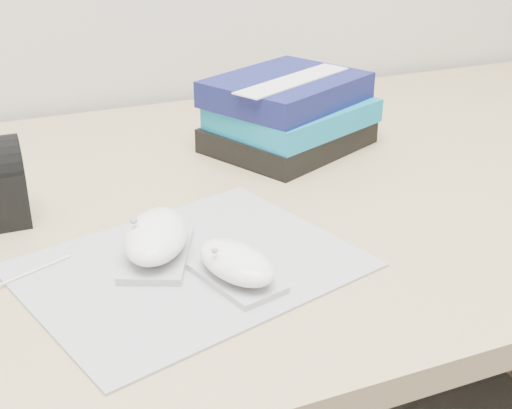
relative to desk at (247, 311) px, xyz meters
name	(u,v)px	position (x,y,z in m)	size (l,w,h in m)	color
desk	(247,311)	(0.00, 0.00, 0.00)	(1.60, 0.80, 0.73)	tan
mousepad	(190,266)	(-0.16, -0.23, 0.24)	(0.32, 0.25, 0.00)	gray
mouse_rear	(156,239)	(-0.18, -0.20, 0.26)	(0.11, 0.13, 0.05)	#AAAAAC
mouse_front	(236,265)	(-0.12, -0.28, 0.26)	(0.08, 0.11, 0.04)	#ADADB0
book_stack	(289,113)	(0.09, 0.05, 0.29)	(0.27, 0.25, 0.11)	black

